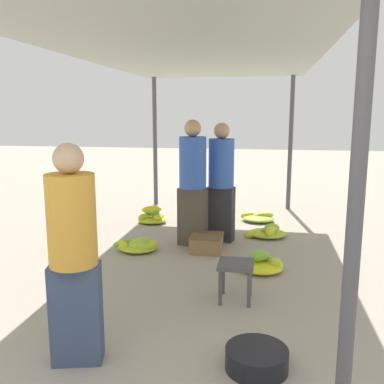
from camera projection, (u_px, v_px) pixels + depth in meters
The scene contains 15 objects.
canopy_post_front_right at pixel (354, 230), 2.09m from camera, with size 0.08×0.08×2.49m, color #4C4C51.
canopy_post_back_left at pixel (155, 142), 8.43m from camera, with size 0.08×0.08×2.49m, color #4C4C51.
canopy_post_back_right at pixel (290, 144), 7.99m from camera, with size 0.08×0.08×2.49m, color #4C4C51.
canopy_tarp at pixel (195, 53), 5.03m from camera, with size 3.01×6.49×0.04m, color #9EA399.
vendor_foreground at pixel (73, 253), 3.02m from camera, with size 0.41×0.41×1.61m.
stool at pixel (236, 270), 4.14m from camera, with size 0.34×0.34×0.39m.
basin_black at pixel (257, 359), 3.05m from camera, with size 0.45×0.45×0.16m.
banana_pile_left_0 at pixel (137, 246), 5.68m from camera, with size 0.61×0.50×0.18m.
banana_pile_left_1 at pixel (153, 217), 7.14m from camera, with size 0.48×0.50×0.29m.
banana_pile_right_0 at pixel (267, 232), 6.31m from camera, with size 0.65×0.51×0.20m.
banana_pile_right_1 at pixel (264, 264), 4.97m from camera, with size 0.55×0.45×0.26m.
banana_pile_right_2 at pixel (259, 217), 7.26m from camera, with size 0.58×0.58×0.16m.
crate_near at pixel (206, 243), 5.67m from camera, with size 0.42×0.42×0.22m.
shopper_walking_mid at pixel (221, 181), 6.01m from camera, with size 0.41×0.41×1.68m.
shopper_walking_far at pixel (193, 181), 5.80m from camera, with size 0.42×0.42×1.72m.
Camera 1 is at (0.87, -1.83, 1.81)m, focal length 40.00 mm.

